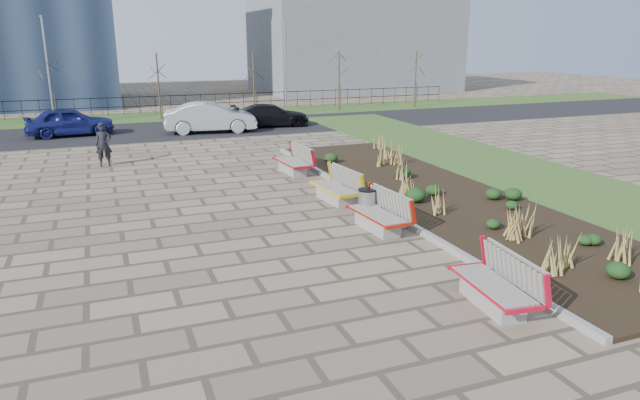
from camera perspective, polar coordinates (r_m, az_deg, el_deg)
name	(u,v)px	position (r m, az deg, el deg)	size (l,w,h in m)	color
ground	(305,287)	(11.80, -1.55, -8.68)	(120.00, 120.00, 0.00)	#817058
planting_bed	(435,195)	(18.68, 11.45, 0.50)	(4.50, 18.00, 0.10)	black
planting_curb	(370,201)	(17.55, 5.01, -0.14)	(0.16, 18.00, 0.15)	gray
grass_verge_near	(552,183)	(21.57, 22.17, 1.61)	(5.00, 38.00, 0.04)	#33511E
grass_verge_far	(159,117)	(38.60, -15.84, 8.03)	(80.00, 5.00, 0.04)	#33511E
road	(170,130)	(32.68, -14.75, 6.76)	(80.00, 7.00, 0.02)	black
bench_a	(493,282)	(11.26, 16.91, -7.87)	(0.90, 2.10, 1.00)	red
bench_b	(377,212)	(15.06, 5.76, -1.20)	(0.90, 2.10, 1.00)	#AE1D0B
bench_c	(334,186)	(17.63, 1.45, 1.42)	(0.90, 2.10, 1.00)	yellow
bench_d	(292,160)	(21.40, -2.81, 4.00)	(0.90, 2.10, 1.00)	#B60C1D
litter_bin	(367,205)	(15.86, 4.71, -0.52)	(0.49, 0.49, 0.88)	#B2B2B7
pedestrian	(104,145)	(24.09, -20.83, 5.19)	(0.63, 0.41, 1.72)	black
car_blue	(70,122)	(32.33, -23.75, 7.18)	(1.73, 4.30, 1.46)	navy
car_silver	(210,117)	(31.32, -10.90, 8.11)	(1.68, 4.83, 1.59)	#9DA0A4
car_black	(271,115)	(33.04, -4.94, 8.45)	(1.78, 4.38, 1.27)	black
tree_b	(51,90)	(36.81, -25.28, 9.94)	(1.40, 1.40, 4.00)	#4C3D2D
tree_c	(159,87)	(36.90, -15.84, 10.86)	(1.40, 1.40, 4.00)	#4C3D2D
tree_d	(254,84)	(37.96, -6.63, 11.46)	(1.40, 1.40, 4.00)	#4C3D2D
tree_e	(339,81)	(39.90, 1.91, 11.77)	(1.40, 1.40, 4.00)	#4C3D2D
tree_f	(415,79)	(42.60, 9.52, 11.83)	(1.40, 1.40, 4.00)	#4C3D2D
lamp_west	(48,72)	(36.25, -25.52, 11.44)	(0.24, 0.60, 6.00)	gray
lamp_east	(285,68)	(37.97, -3.49, 13.05)	(0.24, 0.60, 6.00)	gray
railing_fence	(155,104)	(40.01, -16.13, 9.16)	(44.00, 0.10, 1.20)	black
building_grey	(353,37)	(57.20, 3.29, 15.97)	(18.00, 12.00, 10.00)	slate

